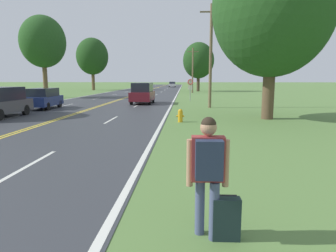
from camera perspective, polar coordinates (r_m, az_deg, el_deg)
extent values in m
cube|color=silver|center=(8.94, -24.83, -6.74)|extent=(0.12, 3.00, 0.00)
cube|color=silver|center=(17.24, -10.75, 1.18)|extent=(0.12, 3.00, 0.00)
cube|color=silver|center=(26.01, -5.98, 3.88)|extent=(0.12, 3.00, 0.00)
cube|color=silver|center=(34.90, -3.61, 5.21)|extent=(0.12, 3.00, 0.00)
cube|color=silver|center=(43.83, -2.20, 5.99)|extent=(0.12, 3.00, 0.00)
cube|color=silver|center=(52.79, -1.27, 6.50)|extent=(0.12, 3.00, 0.00)
cube|color=silver|center=(61.76, -0.60, 6.87)|extent=(0.12, 3.00, 0.00)
cube|color=silver|center=(70.73, -0.11, 7.14)|extent=(0.12, 3.00, 0.00)
cube|color=silver|center=(79.71, 0.28, 7.35)|extent=(0.12, 3.00, 0.00)
cube|color=silver|center=(88.70, 0.58, 7.52)|extent=(0.12, 3.00, 0.00)
cube|color=silver|center=(97.69, 0.83, 7.65)|extent=(0.12, 3.00, 0.00)
cube|color=silver|center=(106.68, 1.04, 7.77)|extent=(0.12, 3.00, 0.00)
cube|color=silver|center=(19.69, -28.61, 1.20)|extent=(0.12, 3.00, 0.00)
cube|color=silver|center=(27.70, -18.81, 3.76)|extent=(0.12, 3.00, 0.00)
cube|color=silver|center=(36.17, -13.48, 5.11)|extent=(0.12, 3.00, 0.00)
cube|color=silver|center=(44.85, -10.18, 5.92)|extent=(0.12, 3.00, 0.00)
cube|color=silver|center=(53.64, -7.95, 6.46)|extent=(0.12, 3.00, 0.00)
cube|color=silver|center=(62.48, -6.35, 6.84)|extent=(0.12, 3.00, 0.00)
cube|color=silver|center=(71.37, -5.14, 7.12)|extent=(0.12, 3.00, 0.00)
cube|color=silver|center=(80.28, -4.20, 7.34)|extent=(0.12, 3.00, 0.00)
cube|color=silver|center=(89.21, -3.45, 7.51)|extent=(0.12, 3.00, 0.00)
cube|color=silver|center=(98.15, -2.83, 7.65)|extent=(0.12, 3.00, 0.00)
cube|color=silver|center=(107.10, -2.32, 7.76)|extent=(0.12, 3.00, 0.00)
cylinder|color=#475175|center=(4.64, 6.08, -14.97)|extent=(0.14, 0.14, 0.86)
cylinder|color=#475175|center=(4.51, 8.77, -15.76)|extent=(0.14, 0.14, 0.86)
cube|color=#993333|center=(4.32, 7.60, -6.19)|extent=(0.47, 0.20, 0.65)
sphere|color=tan|center=(4.22, 7.73, -0.25)|extent=(0.23, 0.23, 0.23)
sphere|color=#2D2319|center=(4.21, 7.74, 0.29)|extent=(0.22, 0.22, 0.22)
cylinder|color=tan|center=(4.32, 4.16, -7.02)|extent=(0.09, 0.09, 0.68)
cylinder|color=tan|center=(4.36, 10.97, -6.99)|extent=(0.09, 0.09, 0.68)
cube|color=#232D47|center=(4.13, 7.85, -6.44)|extent=(0.38, 0.19, 0.54)
cube|color=#19282D|center=(4.59, 11.01, -16.95)|extent=(0.40, 0.19, 0.63)
cylinder|color=black|center=(4.45, 11.15, -12.84)|extent=(0.28, 0.03, 0.02)
cylinder|color=gold|center=(16.11, 2.37, 1.70)|extent=(0.26, 0.26, 0.53)
sphere|color=gold|center=(16.07, 2.37, 2.82)|extent=(0.25, 0.25, 0.25)
cylinder|color=gold|center=(16.10, 2.97, 1.90)|extent=(0.08, 0.09, 0.09)
cylinder|color=gold|center=(16.11, 1.76, 1.91)|extent=(0.08, 0.09, 0.09)
cylinder|color=gray|center=(31.52, 4.26, 6.80)|extent=(0.07, 0.07, 2.22)
cylinder|color=silver|center=(31.48, 4.28, 8.36)|extent=(0.60, 0.02, 0.60)
torus|color=red|center=(31.47, 4.28, 8.36)|extent=(0.55, 0.07, 0.55)
cube|color=silver|center=(31.49, 4.26, 7.36)|extent=(0.44, 0.02, 0.44)
cylinder|color=brown|center=(24.39, 8.14, 12.89)|extent=(0.24, 0.24, 8.01)
cube|color=brown|center=(24.86, 8.32, 20.74)|extent=(1.80, 0.12, 0.10)
cylinder|color=brown|center=(49.60, 4.71, 10.47)|extent=(0.24, 0.24, 7.22)
cube|color=brown|center=(49.77, 4.76, 13.93)|extent=(1.80, 0.12, 0.10)
cylinder|color=#473828|center=(56.24, 5.77, 8.24)|extent=(0.57, 0.57, 3.21)
ellipsoid|color=#1E4219|center=(56.33, 5.83, 12.33)|extent=(5.68, 5.68, 6.53)
cylinder|color=brown|center=(18.20, 18.59, 6.58)|extent=(0.67, 0.67, 3.38)
ellipsoid|color=#234C1E|center=(18.60, 19.33, 20.62)|extent=(6.66, 6.66, 7.65)
cylinder|color=brown|center=(39.65, -22.34, 8.19)|extent=(0.53, 0.53, 4.42)
ellipsoid|color=#234C1E|center=(39.89, -22.73, 14.61)|extent=(5.32, 5.32, 6.12)
cylinder|color=brown|center=(63.62, -14.06, 8.49)|extent=(0.64, 0.64, 4.07)
ellipsoid|color=#1E4219|center=(63.78, -14.23, 12.74)|extent=(6.36, 6.36, 7.31)
cylinder|color=black|center=(22.13, -29.09, 2.73)|extent=(0.22, 0.67, 0.66)
cylinder|color=black|center=(21.28, -25.50, 2.78)|extent=(0.22, 0.67, 0.66)
cube|color=#47474C|center=(20.56, -29.35, 3.24)|extent=(1.94, 4.33, 0.73)
cylinder|color=black|center=(26.53, -23.13, 3.94)|extent=(0.23, 0.62, 0.61)
cylinder|color=black|center=(25.94, -19.99, 4.02)|extent=(0.23, 0.62, 0.61)
cylinder|color=black|center=(24.40, -25.37, 3.42)|extent=(0.23, 0.62, 0.61)
cylinder|color=black|center=(23.75, -22.00, 3.50)|extent=(0.23, 0.62, 0.61)
cube|color=navy|center=(25.12, -22.64, 4.45)|extent=(1.92, 3.89, 0.69)
cube|color=#1E232D|center=(25.08, -22.73, 5.95)|extent=(1.66, 2.74, 0.62)
cylinder|color=black|center=(26.74, -3.48, 4.79)|extent=(0.20, 0.71, 0.71)
cylinder|color=black|center=(26.99, -7.01, 4.77)|extent=(0.20, 0.71, 0.71)
cylinder|color=black|center=(29.38, -2.85, 5.17)|extent=(0.20, 0.71, 0.71)
cylinder|color=black|center=(29.61, -6.07, 5.16)|extent=(0.20, 0.71, 0.71)
cube|color=maroon|center=(28.15, -4.85, 5.72)|extent=(1.89, 4.31, 0.80)
cube|color=#1E232D|center=(28.11, -4.87, 7.37)|extent=(1.66, 3.02, 0.82)
cylinder|color=black|center=(82.58, 1.33, 7.62)|extent=(0.21, 0.65, 0.65)
cylinder|color=black|center=(82.68, 0.21, 7.62)|extent=(0.21, 0.65, 0.65)
cylinder|color=black|center=(85.44, 1.43, 7.67)|extent=(0.21, 0.65, 0.65)
cylinder|color=black|center=(85.54, 0.35, 7.67)|extent=(0.21, 0.65, 0.65)
cube|color=silver|center=(84.05, 0.83, 7.84)|extent=(1.88, 4.65, 0.63)
cube|color=#1E232D|center=(84.23, 0.84, 8.25)|extent=(1.63, 2.57, 0.56)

